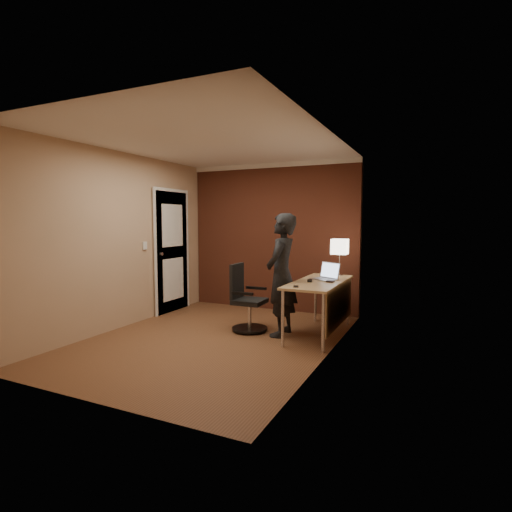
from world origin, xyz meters
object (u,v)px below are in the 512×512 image
office_chair (246,302)px  person (281,275)px  laptop (327,275)px  wallet (330,281)px  desk (324,291)px  desk_lamp (340,247)px  phone (296,286)px  mouse (310,281)px

office_chair → person: bearing=0.2°
laptop → wallet: 0.23m
desk → laptop: laptop is taller
desk_lamp → wallet: size_ratio=4.86×
phone → office_chair: bearing=138.7°
desk_lamp → mouse: bearing=-105.8°
laptop → person: (-0.51, -0.40, 0.02)m
laptop → office_chair: laptop is taller
desk → laptop: bearing=95.7°
mouse → wallet: size_ratio=0.91×
laptop → wallet: size_ratio=3.76×
desk → desk_lamp: (0.05, 0.63, 0.55)m
desk_lamp → laptop: size_ratio=1.29×
phone → office_chair: (-0.85, 0.35, -0.33)m
desk_lamp → wallet: 0.77m
laptop → mouse: size_ratio=4.13×
desk → wallet: size_ratio=13.64×
phone → person: person is taller
desk_lamp → phone: bearing=-101.4°
desk → mouse: (-0.17, -0.12, 0.14)m
laptop → office_chair: 1.18m
desk → desk_lamp: 0.83m
desk → phone: 0.62m
desk_lamp → laptop: bearing=-98.0°
mouse → person: bearing=-178.1°
office_chair → mouse: bearing=6.8°
mouse → phone: size_ratio=0.87×
phone → mouse: bearing=67.1°
laptop → office_chair: (-1.03, -0.40, -0.39)m
mouse → phone: (-0.03, -0.46, -0.01)m
wallet → desk: bearing=162.9°
desk → laptop: 0.26m
phone → office_chair: 0.98m
desk_lamp → laptop: desk_lamp is taller
desk → desk_lamp: size_ratio=2.80×
desk_lamp → phone: size_ratio=4.65×
desk → office_chair: 1.09m
desk → office_chair: bearing=-167.8°
office_chair → person: size_ratio=0.56×
laptop → person: 0.65m
desk → wallet: bearing=-17.1°
desk → wallet: 0.16m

